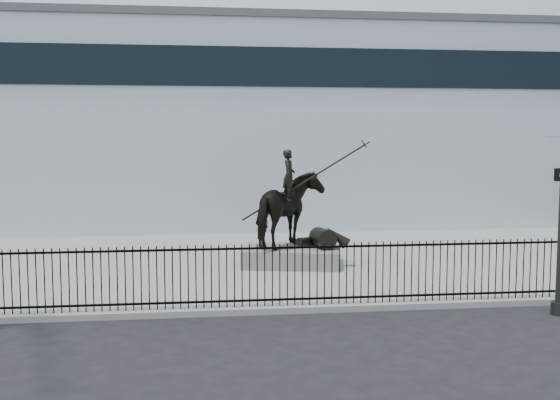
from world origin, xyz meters
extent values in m
plane|color=black|center=(0.00, 0.00, 0.00)|extent=(120.00, 120.00, 0.00)
cube|color=gray|center=(0.00, 7.00, 0.07)|extent=(30.00, 12.00, 0.15)
cube|color=white|center=(0.00, 20.00, 4.50)|extent=(44.00, 14.00, 9.00)
cube|color=black|center=(0.00, 1.25, 0.30)|extent=(22.00, 0.05, 0.05)
cube|color=black|center=(0.00, 1.25, 1.55)|extent=(22.00, 0.05, 0.05)
cube|color=black|center=(0.00, 1.25, 0.90)|extent=(22.00, 0.03, 1.50)
cube|color=#635F5B|center=(1.51, 6.16, 0.43)|extent=(3.33, 2.62, 0.56)
imported|color=black|center=(1.51, 6.16, 1.89)|extent=(2.46, 2.72, 2.36)
imported|color=black|center=(1.42, 6.18, 2.97)|extent=(0.50, 0.65, 1.60)
cylinder|color=black|center=(1.83, 6.09, 2.73)|extent=(3.73, 0.86, 2.41)
cylinder|color=black|center=(7.00, 0.20, 0.15)|extent=(0.36, 0.36, 0.30)
camera|label=1|loc=(-1.37, -13.93, 4.17)|focal=42.00mm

